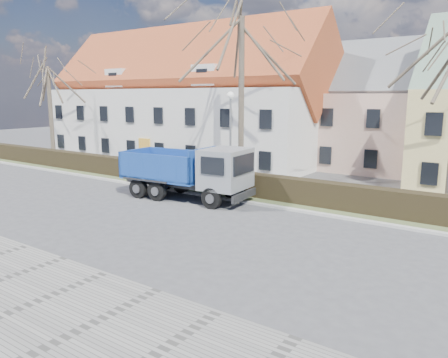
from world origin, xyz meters
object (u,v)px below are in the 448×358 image
Objects in this scene: streetlight at (231,141)px; cart_frame at (148,183)px; parked_car_a at (189,161)px; dump_truck at (182,171)px.

streetlight reaches higher than cart_frame.
cart_frame is 6.90m from parked_car_a.
dump_truck is 9.84× the size of cart_frame.
parked_car_a is at bearing 107.94° from cart_frame.
streetlight is (0.89, 3.48, 1.45)m from dump_truck.
dump_truck is at bearing -104.31° from streetlight.
parked_car_a reaches higher than cart_frame.
parked_car_a is at bearing 121.98° from dump_truck.
streetlight is at bearing -127.65° from parked_car_a.
dump_truck reaches higher than cart_frame.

